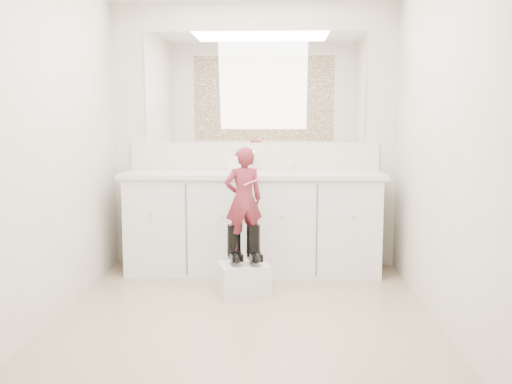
{
  "coord_description": "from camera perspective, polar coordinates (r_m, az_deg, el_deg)",
  "views": [
    {
      "loc": [
        0.24,
        -3.76,
        1.35
      ],
      "look_at": [
        0.05,
        0.69,
        0.78
      ],
      "focal_mm": 40.0,
      "sensor_mm": 36.0,
      "label": 1
    }
  ],
  "objects": [
    {
      "name": "cup",
      "position": [
        5.06,
        3.34,
        2.6
      ],
      "size": [
        0.13,
        0.13,
        0.1
      ],
      "primitive_type": "imported",
      "rotation": [
        0.0,
        0.0,
        0.14
      ],
      "color": "beige",
      "rests_on": "countertop"
    },
    {
      "name": "floor",
      "position": [
        4.0,
        -1.19,
        -12.47
      ],
      "size": [
        3.0,
        3.0,
        0.0
      ],
      "primitive_type": "plane",
      "color": "#8D7B5C",
      "rests_on": "ground"
    },
    {
      "name": "boot_left",
      "position": [
        4.46,
        -2.21,
        -5.21
      ],
      "size": [
        0.17,
        0.23,
        0.31
      ],
      "primitive_type": null,
      "rotation": [
        0.0,
        0.0,
        0.31
      ],
      "color": "black",
      "rests_on": "step_stool"
    },
    {
      "name": "backsplash",
      "position": [
        5.26,
        -0.18,
        3.59
      ],
      "size": [
        2.28,
        0.03,
        0.25
      ],
      "primitive_type": "cube",
      "color": "beige",
      "rests_on": "countertop"
    },
    {
      "name": "toothbrush",
      "position": [
        4.29,
        -0.39,
        1.03
      ],
      "size": [
        0.13,
        0.05,
        0.06
      ],
      "primitive_type": "cylinder",
      "rotation": [
        0.0,
        1.22,
        0.31
      ],
      "color": "pink",
      "rests_on": "toddler"
    },
    {
      "name": "wall_back",
      "position": [
        5.27,
        -0.18,
        5.61
      ],
      "size": [
        2.6,
        0.0,
        2.6
      ],
      "primitive_type": "plane",
      "rotation": [
        1.57,
        0.0,
        0.0
      ],
      "color": "#BFB5A3",
      "rests_on": "floor"
    },
    {
      "name": "step_stool",
      "position": [
        4.5,
        -1.25,
        -8.65
      ],
      "size": [
        0.44,
        0.4,
        0.24
      ],
      "primitive_type": "cube",
      "rotation": [
        0.0,
        0.0,
        0.31
      ],
      "color": "silver",
      "rests_on": "floor"
    },
    {
      "name": "boot_right",
      "position": [
        4.45,
        -0.27,
        -5.23
      ],
      "size": [
        0.17,
        0.23,
        0.31
      ],
      "primitive_type": null,
      "rotation": [
        0.0,
        0.0,
        0.31
      ],
      "color": "black",
      "rests_on": "step_stool"
    },
    {
      "name": "countertop",
      "position": [
        5.0,
        -0.33,
        1.73
      ],
      "size": [
        2.28,
        0.58,
        0.04
      ],
      "primitive_type": "cube",
      "color": "beige",
      "rests_on": "vanity_cabinet"
    },
    {
      "name": "faucet",
      "position": [
        5.16,
        -0.24,
        2.68
      ],
      "size": [
        0.08,
        0.08,
        0.1
      ],
      "primitive_type": "cylinder",
      "color": "silver",
      "rests_on": "countertop"
    },
    {
      "name": "toddler",
      "position": [
        4.39,
        -1.25,
        -0.74
      ],
      "size": [
        0.34,
        0.28,
        0.81
      ],
      "primitive_type": "imported",
      "rotation": [
        0.0,
        0.0,
        3.45
      ],
      "color": "#AE3547",
      "rests_on": "step_stool"
    },
    {
      "name": "wall_right",
      "position": [
        3.91,
        18.22,
        4.69
      ],
      "size": [
        0.0,
        3.0,
        3.0
      ],
      "primitive_type": "plane",
      "rotation": [
        1.57,
        0.0,
        -1.57
      ],
      "color": "#BFB5A3",
      "rests_on": "floor"
    },
    {
      "name": "wall_front",
      "position": [
        2.28,
        -3.68,
        3.48
      ],
      "size": [
        2.6,
        0.0,
        2.6
      ],
      "primitive_type": "plane",
      "rotation": [
        -1.57,
        0.0,
        0.0
      ],
      "color": "#BFB5A3",
      "rests_on": "floor"
    },
    {
      "name": "mirror",
      "position": [
        5.26,
        -0.18,
        10.4
      ],
      "size": [
        2.0,
        0.02,
        1.0
      ],
      "primitive_type": "cube",
      "color": "white",
      "rests_on": "wall_back"
    },
    {
      "name": "dot_panel",
      "position": [
        2.3,
        -3.75,
        14.74
      ],
      "size": [
        2.0,
        0.01,
        1.2
      ],
      "primitive_type": "cube",
      "color": "#472819",
      "rests_on": "wall_front"
    },
    {
      "name": "vanity_cabinet",
      "position": [
        5.07,
        -0.32,
        -3.26
      ],
      "size": [
        2.2,
        0.55,
        0.85
      ],
      "primitive_type": "cube",
      "color": "silver",
      "rests_on": "floor"
    },
    {
      "name": "soap_bottle",
      "position": [
        5.02,
        -2.1,
        3.2
      ],
      "size": [
        0.1,
        0.1,
        0.21
      ],
      "primitive_type": "imported",
      "rotation": [
        0.0,
        0.0,
        -0.05
      ],
      "color": "silver",
      "rests_on": "countertop"
    },
    {
      "name": "wall_left",
      "position": [
        4.07,
        -19.91,
        4.71
      ],
      "size": [
        0.0,
        3.0,
        3.0
      ],
      "primitive_type": "plane",
      "rotation": [
        1.57,
        0.0,
        1.57
      ],
      "color": "#BFB5A3",
      "rests_on": "floor"
    }
  ]
}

